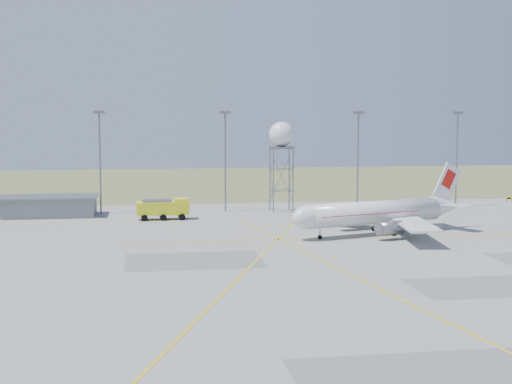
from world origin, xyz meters
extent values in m
plane|color=gray|center=(0.00, 0.00, 0.00)|extent=(400.00, 400.00, 0.00)
cube|color=#5E6A3A|center=(0.00, 140.00, 0.01)|extent=(400.00, 120.00, 0.03)
cube|color=gray|center=(-45.00, 64.00, 1.80)|extent=(18.00, 9.00, 3.60)
cube|color=slate|center=(-45.00, 64.00, 3.75)|extent=(19.00, 10.00, 0.30)
cylinder|color=slate|center=(-35.00, 66.00, 10.00)|extent=(0.36, 0.36, 20.00)
cube|color=slate|center=(-35.00, 66.00, 20.20)|extent=(2.20, 0.50, 0.60)
cylinder|color=slate|center=(-10.00, 66.00, 10.00)|extent=(0.36, 0.36, 20.00)
cube|color=slate|center=(-10.00, 66.00, 20.20)|extent=(2.20, 0.50, 0.60)
cylinder|color=slate|center=(18.00, 66.00, 10.00)|extent=(0.36, 0.36, 20.00)
cube|color=slate|center=(18.00, 66.00, 20.20)|extent=(2.20, 0.50, 0.60)
cylinder|color=slate|center=(40.00, 66.00, 10.00)|extent=(0.36, 0.36, 20.00)
cube|color=slate|center=(40.00, 66.00, 20.20)|extent=(2.20, 0.50, 0.60)
cylinder|color=black|center=(55.00, 72.00, 0.40)|extent=(0.10, 0.10, 0.80)
cylinder|color=black|center=(56.20, 72.00, 0.40)|extent=(0.10, 0.10, 0.80)
cube|color=yellow|center=(55.60, 72.00, 0.95)|extent=(1.60, 0.15, 0.50)
cube|color=black|center=(55.60, 71.92, 0.95)|extent=(0.80, 0.03, 0.30)
cylinder|color=silver|center=(10.64, 32.39, 3.59)|extent=(24.58, 11.07, 3.78)
ellipsoid|color=silver|center=(-1.07, 28.66, 3.59)|extent=(6.92, 5.44, 3.78)
cube|color=black|center=(-2.15, 28.31, 4.16)|extent=(2.00, 2.42, 0.92)
cone|color=silver|center=(25.06, 36.99, 3.88)|extent=(6.56, 5.33, 3.78)
cube|color=silver|center=(25.06, 36.99, 7.85)|extent=(5.86, 2.11, 7.12)
cube|color=red|center=(25.24, 37.04, 8.51)|extent=(3.20, 1.30, 3.65)
cube|color=silver|center=(23.69, 39.73, 4.35)|extent=(4.46, 5.88, 0.17)
cube|color=silver|center=(25.53, 33.96, 4.35)|extent=(4.46, 5.88, 0.17)
cube|color=silver|center=(9.41, 40.93, 2.65)|extent=(13.73, 14.08, 0.34)
cube|color=silver|center=(14.58, 24.71, 2.65)|extent=(6.68, 15.63, 0.34)
cylinder|color=slate|center=(8.08, 37.33, 1.80)|extent=(4.45, 3.28, 2.18)
cylinder|color=slate|center=(11.41, 26.88, 1.80)|extent=(4.45, 3.28, 2.18)
cube|color=red|center=(8.84, 31.82, 3.69)|extent=(19.18, 9.39, 0.11)
cylinder|color=black|center=(0.73, 29.23, 0.43)|extent=(0.83, 0.83, 0.85)
cube|color=black|center=(12.45, 32.97, 0.43)|extent=(2.62, 5.69, 0.85)
cylinder|color=slate|center=(12.45, 32.97, 0.85)|extent=(0.29, 0.29, 1.70)
cylinder|color=slate|center=(-0.76, 61.90, 6.58)|extent=(0.24, 0.24, 13.16)
cylinder|color=slate|center=(3.29, 61.90, 6.58)|extent=(0.24, 0.24, 13.16)
cylinder|color=slate|center=(3.29, 65.95, 6.58)|extent=(0.24, 0.24, 13.16)
cylinder|color=slate|center=(-0.76, 65.95, 6.58)|extent=(0.24, 0.24, 13.16)
cube|color=slate|center=(1.26, 63.93, 13.16)|extent=(4.65, 4.65, 0.25)
sphere|color=silver|center=(1.26, 63.93, 15.79)|extent=(5.06, 5.06, 5.06)
cube|color=yellow|center=(-23.03, 55.55, 2.17)|extent=(9.89, 3.61, 2.39)
cube|color=yellow|center=(-19.55, 55.68, 3.15)|extent=(2.72, 3.14, 1.52)
cube|color=black|center=(-18.79, 55.70, 3.26)|extent=(0.21, 2.83, 1.09)
cube|color=slate|center=(-24.11, 55.51, 3.59)|extent=(5.52, 2.80, 0.43)
camera|label=1|loc=(-26.30, -78.23, 18.43)|focal=50.00mm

